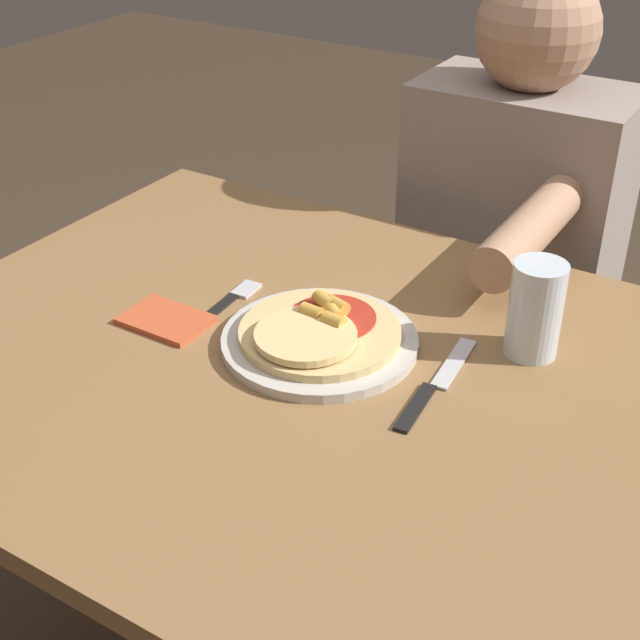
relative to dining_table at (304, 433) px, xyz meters
name	(u,v)px	position (x,y,z in m)	size (l,w,h in m)	color
dining_table	(304,433)	(0.00, 0.00, 0.00)	(1.11, 0.86, 0.77)	olive
plate	(320,341)	(0.00, 0.04, 0.13)	(0.26, 0.26, 0.01)	beige
pizza	(318,331)	(0.00, 0.04, 0.14)	(0.21, 0.21, 0.04)	#DBBC7A
fork	(225,305)	(-0.17, 0.06, 0.12)	(0.03, 0.18, 0.00)	black
knife	(436,384)	(0.17, 0.04, 0.12)	(0.03, 0.22, 0.00)	black
drinking_glass	(535,309)	(0.24, 0.17, 0.18)	(0.07, 0.07, 0.13)	silver
napkin	(166,320)	(-0.21, -0.02, 0.12)	(0.12, 0.08, 0.01)	#C6512D
person_diner	(511,241)	(0.05, 0.64, 0.03)	(0.37, 0.52, 1.17)	#2D2D38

